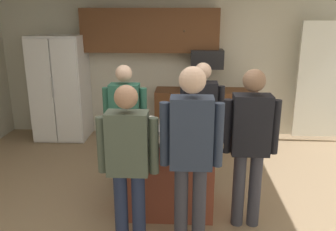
{
  "coord_description": "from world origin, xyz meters",
  "views": [
    {
      "loc": [
        0.26,
        -3.66,
        2.23
      ],
      "look_at": [
        0.04,
        0.33,
        1.05
      ],
      "focal_mm": 37.47,
      "sensor_mm": 36.0,
      "label": 1
    }
  ],
  "objects_px": {
    "tumbler_amber": "(131,128)",
    "serving_tray": "(178,130)",
    "refrigerator": "(61,88)",
    "person_guest_right": "(202,116)",
    "kitchen_island": "(167,169)",
    "person_guest_left": "(191,149)",
    "glass_pilsner": "(148,128)",
    "glass_stout_tall": "(176,119)",
    "mug_blue_stoneware": "(151,121)",
    "glass_short_whisky": "(140,121)",
    "microwave_over_range": "(207,59)",
    "glass_dark_ale": "(205,117)",
    "person_guest_by_door": "(125,118)",
    "person_elder_center": "(250,139)",
    "person_host_foreground": "(128,159)"
  },
  "relations": [
    {
      "from": "microwave_over_range",
      "to": "glass_stout_tall",
      "type": "xyz_separation_m",
      "value": [
        -0.46,
        -2.27,
        -0.42
      ]
    },
    {
      "from": "person_guest_right",
      "to": "glass_dark_ale",
      "type": "distance_m",
      "value": 0.45
    },
    {
      "from": "person_elder_center",
      "to": "person_guest_left",
      "type": "xyz_separation_m",
      "value": [
        -0.61,
        -0.45,
        0.06
      ]
    },
    {
      "from": "kitchen_island",
      "to": "person_host_foreground",
      "type": "height_order",
      "value": "person_host_foreground"
    },
    {
      "from": "person_elder_center",
      "to": "person_guest_right",
      "type": "relative_size",
      "value": 1.05
    },
    {
      "from": "person_guest_right",
      "to": "glass_short_whisky",
      "type": "xyz_separation_m",
      "value": [
        -0.73,
        -0.57,
        0.1
      ]
    },
    {
      "from": "person_guest_right",
      "to": "glass_short_whisky",
      "type": "distance_m",
      "value": 0.94
    },
    {
      "from": "tumbler_amber",
      "to": "mug_blue_stoneware",
      "type": "distance_m",
      "value": 0.35
    },
    {
      "from": "glass_dark_ale",
      "to": "serving_tray",
      "type": "bearing_deg",
      "value": -134.87
    },
    {
      "from": "glass_stout_tall",
      "to": "person_elder_center",
      "type": "bearing_deg",
      "value": -33.09
    },
    {
      "from": "kitchen_island",
      "to": "glass_short_whisky",
      "type": "xyz_separation_m",
      "value": [
        -0.31,
        0.12,
        0.54
      ]
    },
    {
      "from": "kitchen_island",
      "to": "glass_stout_tall",
      "type": "xyz_separation_m",
      "value": [
        0.1,
        0.2,
        0.54
      ]
    },
    {
      "from": "refrigerator",
      "to": "person_host_foreground",
      "type": "relative_size",
      "value": 1.14
    },
    {
      "from": "tumbler_amber",
      "to": "glass_short_whisky",
      "type": "distance_m",
      "value": 0.27
    },
    {
      "from": "microwave_over_range",
      "to": "mug_blue_stoneware",
      "type": "bearing_deg",
      "value": -107.79
    },
    {
      "from": "microwave_over_range",
      "to": "glass_short_whisky",
      "type": "height_order",
      "value": "microwave_over_range"
    },
    {
      "from": "person_host_foreground",
      "to": "tumbler_amber",
      "type": "distance_m",
      "value": 0.59
    },
    {
      "from": "microwave_over_range",
      "to": "glass_dark_ale",
      "type": "bearing_deg",
      "value": -93.23
    },
    {
      "from": "tumbler_amber",
      "to": "mug_blue_stoneware",
      "type": "xyz_separation_m",
      "value": [
        0.19,
        0.3,
        -0.01
      ]
    },
    {
      "from": "microwave_over_range",
      "to": "tumbler_amber",
      "type": "relative_size",
      "value": 4.5
    },
    {
      "from": "person_elder_center",
      "to": "glass_pilsner",
      "type": "distance_m",
      "value": 1.06
    },
    {
      "from": "refrigerator",
      "to": "serving_tray",
      "type": "height_order",
      "value": "refrigerator"
    },
    {
      "from": "mug_blue_stoneware",
      "to": "glass_short_whisky",
      "type": "relative_size",
      "value": 0.99
    },
    {
      "from": "kitchen_island",
      "to": "person_guest_left",
      "type": "relative_size",
      "value": 0.66
    },
    {
      "from": "person_guest_left",
      "to": "glass_dark_ale",
      "type": "xyz_separation_m",
      "value": [
        0.17,
        1.0,
        0.0
      ]
    },
    {
      "from": "glass_stout_tall",
      "to": "serving_tray",
      "type": "height_order",
      "value": "glass_stout_tall"
    },
    {
      "from": "mug_blue_stoneware",
      "to": "glass_short_whisky",
      "type": "distance_m",
      "value": 0.13
    },
    {
      "from": "refrigerator",
      "to": "mug_blue_stoneware",
      "type": "distance_m",
      "value": 2.88
    },
    {
      "from": "glass_short_whisky",
      "to": "glass_dark_ale",
      "type": "height_order",
      "value": "glass_dark_ale"
    },
    {
      "from": "person_guest_by_door",
      "to": "mug_blue_stoneware",
      "type": "distance_m",
      "value": 0.61
    },
    {
      "from": "person_guest_left",
      "to": "glass_short_whisky",
      "type": "relative_size",
      "value": 13.63
    },
    {
      "from": "person_guest_by_door",
      "to": "person_guest_left",
      "type": "bearing_deg",
      "value": -11.2
    },
    {
      "from": "glass_short_whisky",
      "to": "person_host_foreground",
      "type": "bearing_deg",
      "value": -89.88
    },
    {
      "from": "microwave_over_range",
      "to": "mug_blue_stoneware",
      "type": "relative_size",
      "value": 4.28
    },
    {
      "from": "person_guest_by_door",
      "to": "person_guest_left",
      "type": "xyz_separation_m",
      "value": [
        0.84,
        -1.36,
        0.13
      ]
    },
    {
      "from": "person_guest_by_door",
      "to": "person_host_foreground",
      "type": "relative_size",
      "value": 0.99
    },
    {
      "from": "refrigerator",
      "to": "microwave_over_range",
      "type": "bearing_deg",
      "value": 2.6
    },
    {
      "from": "glass_stout_tall",
      "to": "glass_pilsner",
      "type": "bearing_deg",
      "value": -127.03
    },
    {
      "from": "refrigerator",
      "to": "serving_tray",
      "type": "xyz_separation_m",
      "value": [
        2.17,
        -2.4,
        0.06
      ]
    },
    {
      "from": "glass_stout_tall",
      "to": "tumbler_amber",
      "type": "bearing_deg",
      "value": -143.92
    },
    {
      "from": "mug_blue_stoneware",
      "to": "glass_short_whisky",
      "type": "height_order",
      "value": "glass_short_whisky"
    },
    {
      "from": "microwave_over_range",
      "to": "serving_tray",
      "type": "xyz_separation_m",
      "value": [
        -0.43,
        -2.52,
        -0.46
      ]
    },
    {
      "from": "person_guest_left",
      "to": "tumbler_amber",
      "type": "relative_size",
      "value": 14.42
    },
    {
      "from": "tumbler_amber",
      "to": "glass_dark_ale",
      "type": "relative_size",
      "value": 0.77
    },
    {
      "from": "person_guest_right",
      "to": "kitchen_island",
      "type": "bearing_deg",
      "value": 0.0
    },
    {
      "from": "person_guest_by_door",
      "to": "glass_pilsner",
      "type": "height_order",
      "value": "person_guest_by_door"
    },
    {
      "from": "person_guest_right",
      "to": "glass_stout_tall",
      "type": "distance_m",
      "value": 0.59
    },
    {
      "from": "tumbler_amber",
      "to": "serving_tray",
      "type": "relative_size",
      "value": 0.28
    },
    {
      "from": "person_guest_left",
      "to": "glass_pilsner",
      "type": "relative_size",
      "value": 11.05
    },
    {
      "from": "person_guest_by_door",
      "to": "glass_dark_ale",
      "type": "xyz_separation_m",
      "value": [
        1.01,
        -0.35,
        0.13
      ]
    }
  ]
}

